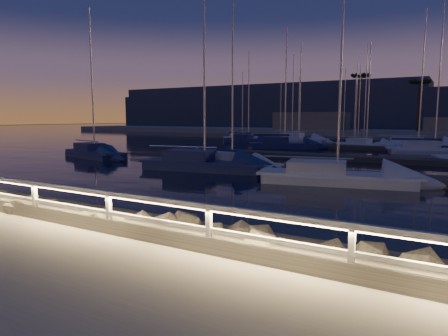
{
  "coord_description": "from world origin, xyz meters",
  "views": [
    {
      "loc": [
        8.5,
        -7.03,
        2.9
      ],
      "look_at": [
        2.03,
        4.0,
        1.27
      ],
      "focal_mm": 32.0,
      "sensor_mm": 36.0,
      "label": 1
    }
  ],
  "objects": [
    {
      "name": "ground",
      "position": [
        0.0,
        0.0,
        0.0
      ],
      "size": [
        400.0,
        400.0,
        0.0
      ],
      "primitive_type": "plane",
      "color": "#ACA69B",
      "rests_on": "ground"
    },
    {
      "name": "sailboat_m",
      "position": [
        -10.77,
        46.11,
        -0.13
      ],
      "size": [
        8.13,
        3.08,
        13.62
      ],
      "rotation": [
        0.0,
        0.0,
        -0.09
      ],
      "color": "silver",
      "rests_on": "ground"
    },
    {
      "name": "sailboat_j",
      "position": [
        -0.66,
        40.4,
        -0.19
      ],
      "size": [
        7.18,
        3.6,
        11.79
      ],
      "rotation": [
        0.0,
        0.0,
        -0.24
      ],
      "color": "silver",
      "rests_on": "ground"
    },
    {
      "name": "distant_hills",
      "position": [
        -22.13,
        133.69,
        4.74
      ],
      "size": [
        230.0,
        37.5,
        18.0
      ],
      "color": "#384057",
      "rests_on": "ground"
    },
    {
      "name": "far_shore",
      "position": [
        -0.12,
        74.05,
        0.29
      ],
      "size": [
        160.0,
        14.0,
        5.2
      ],
      "color": "#ACA69B",
      "rests_on": "ground"
    },
    {
      "name": "palm_center",
      "position": [
        2.0,
        73.0,
        8.78
      ],
      "size": [
        3.0,
        3.0,
        9.7
      ],
      "color": "#4D3724",
      "rests_on": "ground"
    },
    {
      "name": "sailboat_e",
      "position": [
        -8.51,
        35.03,
        -0.13
      ],
      "size": [
        8.0,
        5.21,
        13.41
      ],
      "rotation": [
        0.0,
        0.0,
        0.43
      ],
      "color": "navy",
      "rests_on": "ground"
    },
    {
      "name": "palm_left",
      "position": [
        -8.0,
        72.0,
        10.14
      ],
      "size": [
        3.0,
        3.0,
        11.2
      ],
      "color": "#4D3724",
      "rests_on": "ground"
    },
    {
      "name": "riprap",
      "position": [
        6.06,
        0.87,
        -0.08
      ],
      "size": [
        30.15,
        3.06,
        1.33
      ],
      "color": "slate",
      "rests_on": "ground"
    },
    {
      "name": "sailboat_b",
      "position": [
        -6.17,
        15.0,
        -0.13
      ],
      "size": [
        8.95,
        4.01,
        14.76
      ],
      "rotation": [
        0.0,
        0.0,
        0.17
      ],
      "color": "navy",
      "rests_on": "ground"
    },
    {
      "name": "floating_docks",
      "position": [
        0.0,
        32.5,
        -0.4
      ],
      "size": [
        22.0,
        36.0,
        0.4
      ],
      "color": "#4F4941",
      "rests_on": "ground"
    },
    {
      "name": "sailboat_g",
      "position": [
        6.41,
        35.78,
        -0.15
      ],
      "size": [
        8.9,
        4.61,
        14.56
      ],
      "rotation": [
        0.0,
        0.0,
        0.26
      ],
      "color": "silver",
      "rests_on": "ground"
    },
    {
      "name": "guard_rail",
      "position": [
        -0.07,
        -0.0,
        0.77
      ],
      "size": [
        44.11,
        0.12,
        1.06
      ],
      "color": "white",
      "rests_on": "ground"
    },
    {
      "name": "sailboat_i",
      "position": [
        -20.17,
        47.07,
        -0.2
      ],
      "size": [
        6.09,
        1.9,
        10.37
      ],
      "rotation": [
        0.0,
        0.0,
        0.0
      ],
      "color": "silver",
      "rests_on": "ground"
    },
    {
      "name": "sailboat_k",
      "position": [
        4.5,
        41.7,
        -0.14
      ],
      "size": [
        8.98,
        2.82,
        15.14
      ],
      "rotation": [
        0.0,
        0.0,
        -0.01
      ],
      "color": "silver",
      "rests_on": "ground"
    },
    {
      "name": "harbor_water",
      "position": [
        0.0,
        31.22,
        -0.97
      ],
      "size": [
        400.0,
        440.0,
        0.6
      ],
      "color": "black",
      "rests_on": "ground"
    },
    {
      "name": "sailboat_f",
      "position": [
        -4.86,
        16.56,
        -0.19
      ],
      "size": [
        7.18,
        3.13,
        11.86
      ],
      "rotation": [
        0.0,
        0.0,
        -0.16
      ],
      "color": "silver",
      "rests_on": "ground"
    },
    {
      "name": "sailboat_n",
      "position": [
        -16.85,
        42.55,
        -0.18
      ],
      "size": [
        7.39,
        2.64,
        12.37
      ],
      "rotation": [
        0.0,
        0.0,
        -0.06
      ],
      "color": "navy",
      "rests_on": "ground"
    },
    {
      "name": "sailboat_c",
      "position": [
        2.87,
        13.98,
        -0.16
      ],
      "size": [
        8.58,
        4.12,
        14.05
      ],
      "rotation": [
        0.0,
        0.0,
        0.21
      ],
      "color": "silver",
      "rests_on": "ground"
    },
    {
      "name": "sailboat_a",
      "position": [
        -18.87,
        17.11,
        -0.15
      ],
      "size": [
        7.67,
        3.93,
        12.66
      ],
      "rotation": [
        0.0,
        0.0,
        -0.25
      ],
      "color": "navy",
      "rests_on": "ground"
    }
  ]
}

